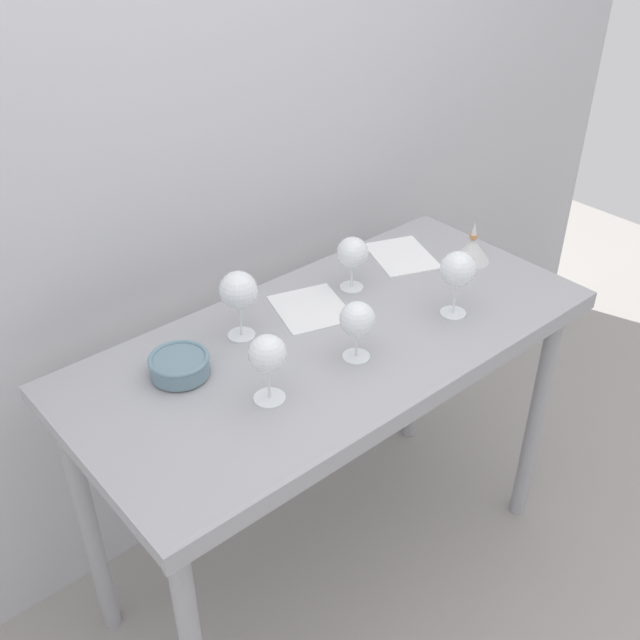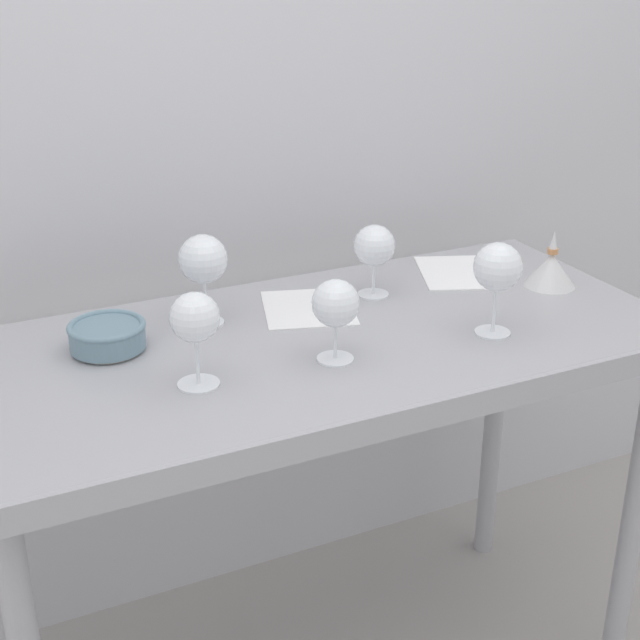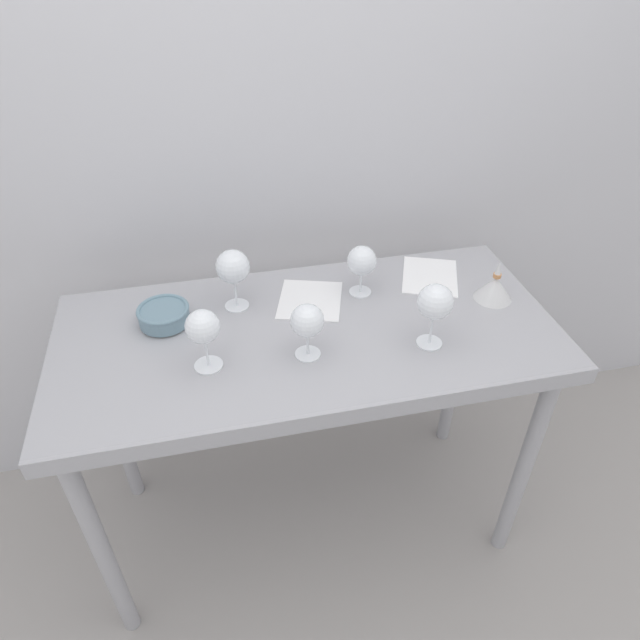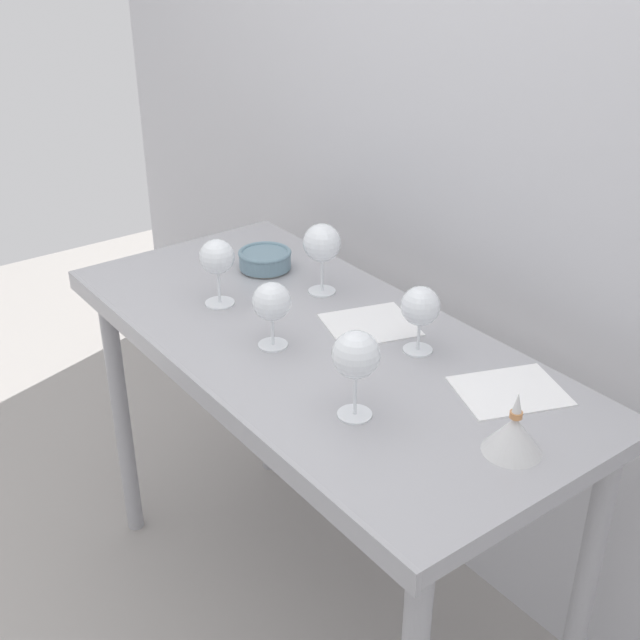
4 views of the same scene
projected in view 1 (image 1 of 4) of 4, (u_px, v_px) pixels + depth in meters
ground_plane at (330, 561)px, 2.43m from camera, size 6.00×6.00×0.00m
back_wall at (214, 134)px, 2.02m from camera, size 3.80×0.04×2.60m
steel_counter at (334, 368)px, 1.99m from camera, size 1.40×0.65×0.90m
wine_glass_near_right at (458, 271)px, 1.94m from camera, size 0.09×0.09×0.19m
wine_glass_near_left at (268, 356)px, 1.65m from camera, size 0.09×0.09×0.17m
wine_glass_far_right at (352, 254)px, 2.07m from camera, size 0.09×0.09×0.16m
wine_glass_far_left at (238, 292)px, 1.85m from camera, size 0.10×0.10×0.19m
wine_glass_near_center at (357, 321)px, 1.79m from camera, size 0.09×0.09×0.16m
tasting_sheet_upper at (311, 308)px, 2.03m from camera, size 0.24×0.25×0.00m
tasting_sheet_lower at (402, 256)px, 2.28m from camera, size 0.24×0.26×0.00m
tasting_bowl at (179, 365)px, 1.77m from camera, size 0.15×0.15×0.06m
decanter_funnel at (472, 249)px, 2.24m from camera, size 0.11×0.11×0.13m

